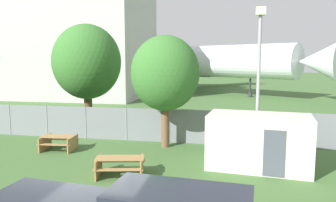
{
  "coord_description": "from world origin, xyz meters",
  "views": [
    {
      "loc": [
        3.35,
        -8.13,
        4.7
      ],
      "look_at": [
        -0.65,
        12.86,
        2.0
      ],
      "focal_mm": 35.0,
      "sensor_mm": 36.0,
      "label": 1
    }
  ],
  "objects_px": {
    "picnic_bench_open_grass": "(120,164)",
    "tree_left_of_cabin": "(87,62)",
    "picnic_bench_near_cabin": "(59,141)",
    "tree_near_hangar": "(165,74)",
    "airplane": "(181,61)",
    "portable_cabin": "(259,141)"
  },
  "relations": [
    {
      "from": "picnic_bench_open_grass",
      "to": "tree_near_hangar",
      "type": "bearing_deg",
      "value": 78.81
    },
    {
      "from": "airplane",
      "to": "picnic_bench_open_grass",
      "type": "xyz_separation_m",
      "value": [
        2.99,
        -36.61,
        -3.96
      ]
    },
    {
      "from": "picnic_bench_near_cabin",
      "to": "tree_near_hangar",
      "type": "distance_m",
      "value": 6.61
    },
    {
      "from": "portable_cabin",
      "to": "tree_near_hangar",
      "type": "relative_size",
      "value": 0.76
    },
    {
      "from": "portable_cabin",
      "to": "picnic_bench_open_grass",
      "type": "distance_m",
      "value": 6.01
    },
    {
      "from": "picnic_bench_near_cabin",
      "to": "picnic_bench_open_grass",
      "type": "bearing_deg",
      "value": -34.53
    },
    {
      "from": "portable_cabin",
      "to": "picnic_bench_near_cabin",
      "type": "distance_m",
      "value": 10.08
    },
    {
      "from": "portable_cabin",
      "to": "tree_near_hangar",
      "type": "bearing_deg",
      "value": 156.76
    },
    {
      "from": "portable_cabin",
      "to": "tree_left_of_cabin",
      "type": "height_order",
      "value": "tree_left_of_cabin"
    },
    {
      "from": "picnic_bench_near_cabin",
      "to": "picnic_bench_open_grass",
      "type": "relative_size",
      "value": 0.83
    },
    {
      "from": "picnic_bench_near_cabin",
      "to": "tree_near_hangar",
      "type": "height_order",
      "value": "tree_near_hangar"
    },
    {
      "from": "airplane",
      "to": "portable_cabin",
      "type": "relative_size",
      "value": 8.69
    },
    {
      "from": "airplane",
      "to": "tree_left_of_cabin",
      "type": "xyz_separation_m",
      "value": [
        -2.5,
        -27.5,
        0.09
      ]
    },
    {
      "from": "picnic_bench_open_grass",
      "to": "tree_near_hangar",
      "type": "relative_size",
      "value": 0.37
    },
    {
      "from": "airplane",
      "to": "picnic_bench_open_grass",
      "type": "distance_m",
      "value": 36.95
    },
    {
      "from": "picnic_bench_near_cabin",
      "to": "airplane",
      "type": "bearing_deg",
      "value": 87.58
    },
    {
      "from": "picnic_bench_open_grass",
      "to": "tree_left_of_cabin",
      "type": "relative_size",
      "value": 0.31
    },
    {
      "from": "picnic_bench_open_grass",
      "to": "tree_near_hangar",
      "type": "height_order",
      "value": "tree_near_hangar"
    },
    {
      "from": "airplane",
      "to": "tree_near_hangar",
      "type": "height_order",
      "value": "airplane"
    },
    {
      "from": "portable_cabin",
      "to": "picnic_bench_open_grass",
      "type": "height_order",
      "value": "portable_cabin"
    },
    {
      "from": "picnic_bench_open_grass",
      "to": "tree_near_hangar",
      "type": "xyz_separation_m",
      "value": [
        0.94,
        4.73,
        3.49
      ]
    },
    {
      "from": "airplane",
      "to": "picnic_bench_near_cabin",
      "type": "relative_size",
      "value": 21.51
    }
  ]
}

